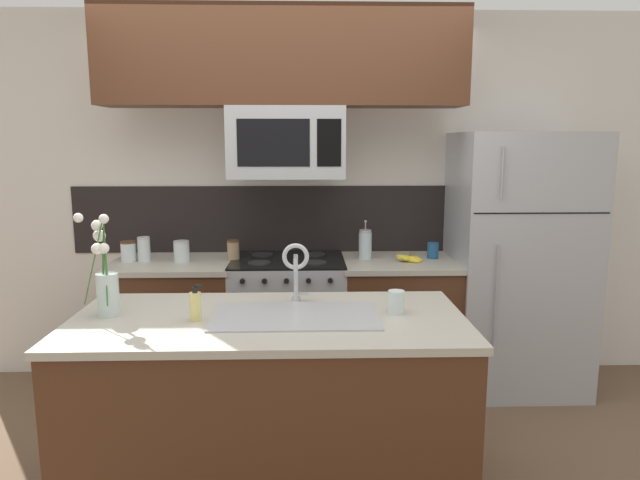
{
  "coord_description": "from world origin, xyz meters",
  "views": [
    {
      "loc": [
        0.11,
        -2.87,
        1.7
      ],
      "look_at": [
        0.2,
        0.27,
        1.16
      ],
      "focal_mm": 32.0,
      "sensor_mm": 36.0,
      "label": 1
    }
  ],
  "objects_px": {
    "coffee_tin": "(433,251)",
    "drinking_glass": "(396,302)",
    "microwave": "(287,143)",
    "dish_soap_bottle": "(195,306)",
    "stove_range": "(288,324)",
    "sink_faucet": "(296,264)",
    "flower_vase": "(106,283)",
    "french_press": "(365,244)",
    "refrigerator": "(517,263)",
    "storage_jar_squat": "(233,250)",
    "storage_jar_short": "(182,251)",
    "storage_jar_tall": "(129,251)",
    "banana_bunch": "(410,259)",
    "storage_jar_medium": "(144,249)"
  },
  "relations": [
    {
      "from": "banana_bunch",
      "to": "dish_soap_bottle",
      "type": "xyz_separation_m",
      "value": [
        -1.2,
        -1.24,
        0.05
      ]
    },
    {
      "from": "french_press",
      "to": "stove_range",
      "type": "bearing_deg",
      "value": -173.54
    },
    {
      "from": "sink_faucet",
      "to": "flower_vase",
      "type": "distance_m",
      "value": 0.89
    },
    {
      "from": "stove_range",
      "to": "refrigerator",
      "type": "height_order",
      "value": "refrigerator"
    },
    {
      "from": "storage_jar_squat",
      "to": "microwave",
      "type": "bearing_deg",
      "value": -5.6
    },
    {
      "from": "dish_soap_bottle",
      "to": "stove_range",
      "type": "bearing_deg",
      "value": 73.76
    },
    {
      "from": "french_press",
      "to": "storage_jar_short",
      "type": "bearing_deg",
      "value": -176.86
    },
    {
      "from": "storage_jar_short",
      "to": "storage_jar_squat",
      "type": "height_order",
      "value": "same"
    },
    {
      "from": "refrigerator",
      "to": "french_press",
      "type": "relative_size",
      "value": 6.61
    },
    {
      "from": "storage_jar_tall",
      "to": "storage_jar_short",
      "type": "xyz_separation_m",
      "value": [
        0.36,
        -0.02,
        0.0
      ]
    },
    {
      "from": "microwave",
      "to": "coffee_tin",
      "type": "distance_m",
      "value": 1.24
    },
    {
      "from": "storage_jar_tall",
      "to": "coffee_tin",
      "type": "height_order",
      "value": "storage_jar_tall"
    },
    {
      "from": "drinking_glass",
      "to": "storage_jar_medium",
      "type": "bearing_deg",
      "value": 141.04
    },
    {
      "from": "dish_soap_bottle",
      "to": "storage_jar_medium",
      "type": "bearing_deg",
      "value": 114.18
    },
    {
      "from": "storage_jar_squat",
      "to": "dish_soap_bottle",
      "type": "height_order",
      "value": "dish_soap_bottle"
    },
    {
      "from": "storage_jar_tall",
      "to": "storage_jar_squat",
      "type": "xyz_separation_m",
      "value": [
        0.7,
        -0.0,
        0.0
      ]
    },
    {
      "from": "sink_faucet",
      "to": "drinking_glass",
      "type": "xyz_separation_m",
      "value": [
        0.47,
        -0.18,
        -0.14
      ]
    },
    {
      "from": "banana_bunch",
      "to": "microwave",
      "type": "bearing_deg",
      "value": 177.28
    },
    {
      "from": "storage_jar_tall",
      "to": "coffee_tin",
      "type": "xyz_separation_m",
      "value": [
        2.07,
        0.03,
        -0.01
      ]
    },
    {
      "from": "storage_jar_squat",
      "to": "sink_faucet",
      "type": "height_order",
      "value": "sink_faucet"
    },
    {
      "from": "refrigerator",
      "to": "french_press",
      "type": "xyz_separation_m",
      "value": [
        -1.04,
        0.04,
        0.13
      ]
    },
    {
      "from": "storage_jar_squat",
      "to": "drinking_glass",
      "type": "distance_m",
      "value": 1.52
    },
    {
      "from": "microwave",
      "to": "flower_vase",
      "type": "bearing_deg",
      "value": -123.87
    },
    {
      "from": "storage_jar_squat",
      "to": "storage_jar_short",
      "type": "bearing_deg",
      "value": -176.13
    },
    {
      "from": "banana_bunch",
      "to": "coffee_tin",
      "type": "height_order",
      "value": "coffee_tin"
    },
    {
      "from": "refrigerator",
      "to": "sink_faucet",
      "type": "height_order",
      "value": "refrigerator"
    },
    {
      "from": "storage_jar_short",
      "to": "banana_bunch",
      "type": "relative_size",
      "value": 0.74
    },
    {
      "from": "microwave",
      "to": "refrigerator",
      "type": "distance_m",
      "value": 1.77
    },
    {
      "from": "coffee_tin",
      "to": "drinking_glass",
      "type": "height_order",
      "value": "coffee_tin"
    },
    {
      "from": "french_press",
      "to": "flower_vase",
      "type": "distance_m",
      "value": 1.84
    },
    {
      "from": "storage_jar_short",
      "to": "storage_jar_squat",
      "type": "bearing_deg",
      "value": 3.87
    },
    {
      "from": "microwave",
      "to": "storage_jar_squat",
      "type": "bearing_deg",
      "value": 174.4
    },
    {
      "from": "stove_range",
      "to": "refrigerator",
      "type": "distance_m",
      "value": 1.63
    },
    {
      "from": "storage_jar_tall",
      "to": "flower_vase",
      "type": "bearing_deg",
      "value": -77.64
    },
    {
      "from": "storage_jar_tall",
      "to": "storage_jar_medium",
      "type": "height_order",
      "value": "storage_jar_medium"
    },
    {
      "from": "microwave",
      "to": "banana_bunch",
      "type": "xyz_separation_m",
      "value": [
        0.82,
        -0.04,
        -0.76
      ]
    },
    {
      "from": "storage_jar_tall",
      "to": "storage_jar_squat",
      "type": "height_order",
      "value": "storage_jar_squat"
    },
    {
      "from": "coffee_tin",
      "to": "flower_vase",
      "type": "bearing_deg",
      "value": -144.92
    },
    {
      "from": "sink_faucet",
      "to": "flower_vase",
      "type": "bearing_deg",
      "value": -168.31
    },
    {
      "from": "sink_faucet",
      "to": "storage_jar_squat",
      "type": "bearing_deg",
      "value": 112.64
    },
    {
      "from": "dish_soap_bottle",
      "to": "drinking_glass",
      "type": "xyz_separation_m",
      "value": [
        0.92,
        0.09,
        -0.01
      ]
    },
    {
      "from": "storage_jar_squat",
      "to": "coffee_tin",
      "type": "distance_m",
      "value": 1.37
    },
    {
      "from": "coffee_tin",
      "to": "banana_bunch",
      "type": "bearing_deg",
      "value": -148.27
    },
    {
      "from": "microwave",
      "to": "coffee_tin",
      "type": "bearing_deg",
      "value": 4.07
    },
    {
      "from": "refrigerator",
      "to": "french_press",
      "type": "distance_m",
      "value": 1.05
    },
    {
      "from": "microwave",
      "to": "drinking_glass",
      "type": "distance_m",
      "value": 1.5
    },
    {
      "from": "storage_jar_medium",
      "to": "french_press",
      "type": "height_order",
      "value": "french_press"
    },
    {
      "from": "stove_range",
      "to": "storage_jar_medium",
      "type": "distance_m",
      "value": 1.1
    },
    {
      "from": "refrigerator",
      "to": "flower_vase",
      "type": "relative_size",
      "value": 3.65
    },
    {
      "from": "microwave",
      "to": "storage_jar_tall",
      "type": "distance_m",
      "value": 1.29
    }
  ]
}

